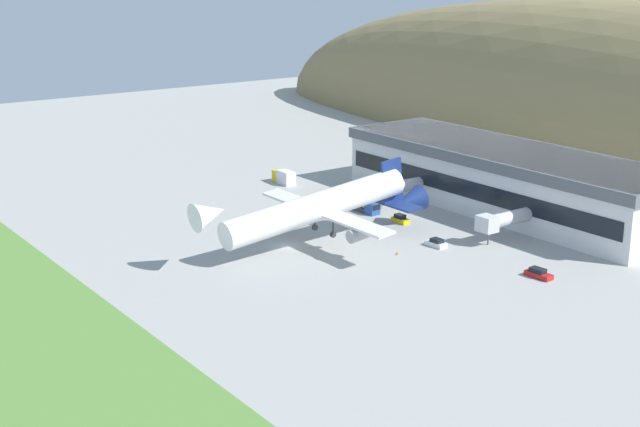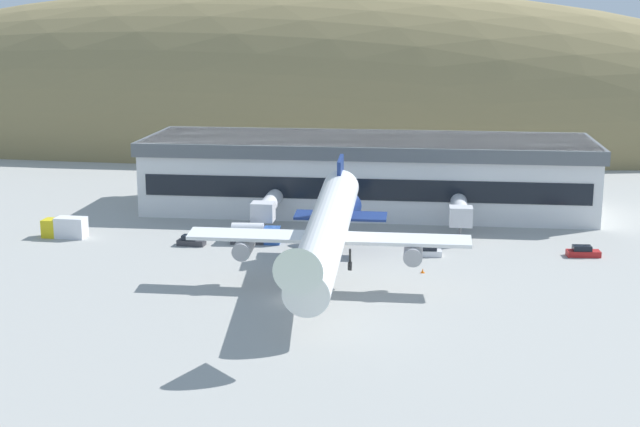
{
  "view_description": "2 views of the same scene",
  "coord_description": "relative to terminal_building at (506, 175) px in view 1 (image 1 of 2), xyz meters",
  "views": [
    {
      "loc": [
        125.26,
        -83.47,
        49.03
      ],
      "look_at": [
        5.5,
        3.49,
        6.8
      ],
      "focal_mm": 50.0,
      "sensor_mm": 36.0,
      "label": 1
    },
    {
      "loc": [
        15.01,
        -99.27,
        33.36
      ],
      "look_at": [
        2.09,
        7.72,
        8.83
      ],
      "focal_mm": 50.0,
      "sensor_mm": 36.0,
      "label": 2
    }
  ],
  "objects": [
    {
      "name": "ground_plane",
      "position": [
        -5.11,
        -50.6,
        -7.01
      ],
      "size": [
        389.92,
        389.92,
        0.0
      ],
      "primitive_type": "plane",
      "color": "#9E9E99"
    },
    {
      "name": "hill_backdrop",
      "position": [
        -26.09,
        68.99,
        -7.01
      ],
      "size": [
        287.95,
        57.71,
        78.6
      ],
      "primitive_type": "ellipsoid",
      "color": "olive",
      "rests_on": "ground_plane"
    },
    {
      "name": "terminal_building",
      "position": [
        0.0,
        0.0,
        0.0
      ],
      "size": [
        75.74,
        22.51,
        12.38
      ],
      "color": "silver",
      "rests_on": "ground_plane"
    },
    {
      "name": "jetway_0",
      "position": [
        -14.21,
        -17.68,
        -3.02
      ],
      "size": [
        3.38,
        12.49,
        5.43
      ],
      "color": "silver",
      "rests_on": "ground_plane"
    },
    {
      "name": "jetway_1",
      "position": [
        15.17,
        -17.4,
        -3.02
      ],
      "size": [
        3.38,
        11.98,
        5.43
      ],
      "color": "silver",
      "rests_on": "ground_plane"
    },
    {
      "name": "cargo_airplane",
      "position": [
        -1.82,
        -45.49,
        0.14
      ],
      "size": [
        34.86,
        49.01,
        11.75
      ],
      "color": "white"
    },
    {
      "name": "service_car_0",
      "position": [
        31.94,
        -26.73,
        -6.37
      ],
      "size": [
        4.67,
        2.16,
        1.54
      ],
      "color": "#B21E1E",
      "rests_on": "ground_plane"
    },
    {
      "name": "service_car_1",
      "position": [
        -4.53,
        -24.28,
        -6.32
      ],
      "size": [
        3.79,
        1.74,
        1.66
      ],
      "color": "gold",
      "rests_on": "ground_plane"
    },
    {
      "name": "service_car_2",
      "position": [
        -23.86,
        -27.41,
        -6.38
      ],
      "size": [
        4.14,
        2.06,
        1.53
      ],
      "color": "#333338",
      "rests_on": "ground_plane"
    },
    {
      "name": "service_car_3",
      "position": [
        10.5,
        -28.91,
        -6.4
      ],
      "size": [
        3.95,
        2.0,
        1.48
      ],
      "color": "silver",
      "rests_on": "ground_plane"
    },
    {
      "name": "fuel_truck",
      "position": [
        -43.91,
        -25.1,
        -5.5
      ],
      "size": [
        6.73,
        2.81,
        3.12
      ],
      "color": "gold",
      "rests_on": "ground_plane"
    },
    {
      "name": "box_truck",
      "position": [
        -14.78,
        -25.17,
        -5.56
      ],
      "size": [
        7.41,
        2.7,
        3.08
      ],
      "color": "#264C99",
      "rests_on": "ground_plane"
    },
    {
      "name": "traffic_cone_0",
      "position": [
        9.84,
        -37.47,
        -6.73
      ],
      "size": [
        0.52,
        0.52,
        0.58
      ],
      "color": "orange",
      "rests_on": "ground_plane"
    }
  ]
}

